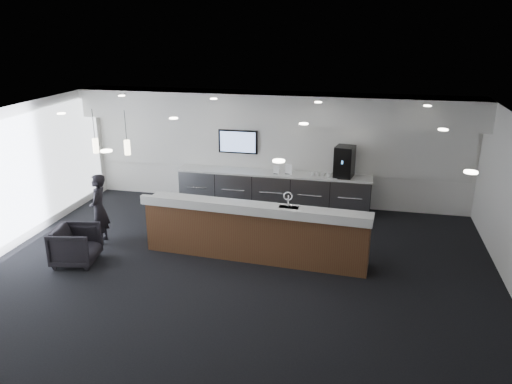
% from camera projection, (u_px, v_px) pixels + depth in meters
% --- Properties ---
extents(ground, '(10.00, 10.00, 0.00)m').
position_uv_depth(ground, '(239.00, 270.00, 9.86)').
color(ground, black).
rests_on(ground, ground).
extents(ceiling, '(10.00, 8.00, 0.02)m').
position_uv_depth(ceiling, '(237.00, 119.00, 8.89)').
color(ceiling, black).
rests_on(ceiling, back_wall).
extents(back_wall, '(10.00, 0.02, 3.00)m').
position_uv_depth(back_wall, '(276.00, 148.00, 13.07)').
color(back_wall, white).
rests_on(back_wall, ground).
extents(left_wall, '(0.02, 8.00, 3.00)m').
position_uv_depth(left_wall, '(6.00, 181.00, 10.39)').
color(left_wall, white).
rests_on(left_wall, ground).
extents(soffit_bulkhead, '(10.00, 0.90, 0.70)m').
position_uv_depth(soffit_bulkhead, '(273.00, 107.00, 12.28)').
color(soffit_bulkhead, white).
rests_on(soffit_bulkhead, back_wall).
extents(alcove_panel, '(9.80, 0.06, 1.40)m').
position_uv_depth(alcove_panel, '(276.00, 145.00, 13.01)').
color(alcove_panel, white).
rests_on(alcove_panel, back_wall).
extents(window_blinds_wall, '(0.04, 7.36, 2.55)m').
position_uv_depth(window_blinds_wall, '(7.00, 181.00, 10.39)').
color(window_blinds_wall, '#ADBCD0').
rests_on(window_blinds_wall, left_wall).
extents(back_credenza, '(5.06, 0.66, 0.95)m').
position_uv_depth(back_credenza, '(273.00, 190.00, 13.07)').
color(back_credenza, gray).
rests_on(back_credenza, ground).
extents(wall_tv, '(1.05, 0.08, 0.62)m').
position_uv_depth(wall_tv, '(238.00, 142.00, 13.14)').
color(wall_tv, black).
rests_on(wall_tv, back_wall).
extents(pendant_left, '(0.12, 0.12, 0.30)m').
position_uv_depth(pendant_left, '(135.00, 143.00, 10.36)').
color(pendant_left, '#FFF1C6').
rests_on(pendant_left, ceiling).
extents(pendant_right, '(0.12, 0.12, 0.30)m').
position_uv_depth(pendant_right, '(104.00, 142.00, 10.50)').
color(pendant_right, '#FFF1C6').
rests_on(pendant_right, ceiling).
extents(ceiling_can_lights, '(7.00, 5.00, 0.02)m').
position_uv_depth(ceiling_can_lights, '(237.00, 121.00, 8.90)').
color(ceiling_can_lights, white).
rests_on(ceiling_can_lights, ceiling).
extents(service_counter, '(4.72, 1.08, 1.49)m').
position_uv_depth(service_counter, '(255.00, 231.00, 10.21)').
color(service_counter, '#58301D').
rests_on(service_counter, ground).
extents(coffee_machine, '(0.53, 0.62, 0.78)m').
position_uv_depth(coffee_machine, '(344.00, 162.00, 12.45)').
color(coffee_machine, black).
rests_on(coffee_machine, back_credenza).
extents(info_sign_left, '(0.16, 0.05, 0.21)m').
position_uv_depth(info_sign_left, '(276.00, 170.00, 12.75)').
color(info_sign_left, white).
rests_on(info_sign_left, back_credenza).
extents(info_sign_right, '(0.19, 0.08, 0.25)m').
position_uv_depth(info_sign_right, '(289.00, 169.00, 12.73)').
color(info_sign_right, white).
rests_on(info_sign_right, back_credenza).
extents(armchair, '(0.99, 0.97, 0.77)m').
position_uv_depth(armchair, '(76.00, 245.00, 10.03)').
color(armchair, black).
rests_on(armchair, ground).
extents(lounge_guest, '(0.51, 0.65, 1.57)m').
position_uv_depth(lounge_guest, '(99.00, 209.00, 10.83)').
color(lounge_guest, black).
rests_on(lounge_guest, ground).
extents(cup_0, '(0.10, 0.10, 0.10)m').
position_uv_depth(cup_0, '(329.00, 175.00, 12.54)').
color(cup_0, white).
rests_on(cup_0, back_credenza).
extents(cup_1, '(0.15, 0.15, 0.10)m').
position_uv_depth(cup_1, '(324.00, 174.00, 12.57)').
color(cup_1, white).
rests_on(cup_1, back_credenza).
extents(cup_2, '(0.13, 0.13, 0.10)m').
position_uv_depth(cup_2, '(318.00, 174.00, 12.60)').
color(cup_2, white).
rests_on(cup_2, back_credenza).
extents(cup_3, '(0.13, 0.13, 0.10)m').
position_uv_depth(cup_3, '(313.00, 174.00, 12.63)').
color(cup_3, white).
rests_on(cup_3, back_credenza).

